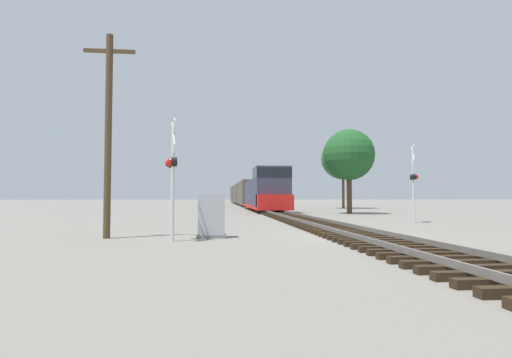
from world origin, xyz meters
The scene contains 9 objects.
ground_plane centered at (0.00, 0.00, 0.00)m, with size 400.00×400.00×0.00m, color slate.
rail_track_bed centered at (0.00, 0.00, 0.14)m, with size 2.60×160.00×0.31m.
freight_train centered at (0.00, 53.26, 1.97)m, with size 3.16×68.26×4.19m.
crossing_signal_near centered at (-6.52, -0.75, 2.39)m, with size 0.49×1.01×4.03m.
crossing_signal_far centered at (6.20, 7.60, 2.51)m, with size 0.57×1.01×4.43m.
relay_cabinet centered at (-5.23, 0.32, 0.78)m, with size 1.04×0.69×1.58m.
utility_pole centered at (-8.92, 0.44, 3.83)m, with size 1.80×0.24×7.33m.
tree_far_right centered at (6.48, 19.53, 5.12)m, with size 4.46×4.46×7.37m.
tree_mid_background centered at (11.08, 35.26, 6.44)m, with size 5.56×5.56×9.23m.
Camera 1 is at (-5.07, -14.18, 1.47)m, focal length 28.00 mm.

